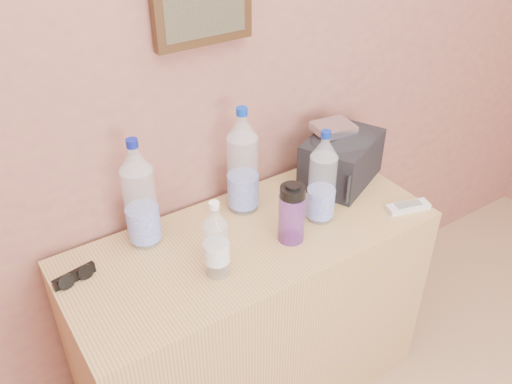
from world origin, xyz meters
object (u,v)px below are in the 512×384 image
Objects in this scene: pet_large_d at (322,181)px; foil_packet at (333,128)px; pet_small at (216,243)px; sunglasses at (74,276)px; pet_large_c at (243,166)px; nalgene_bottle at (292,213)px; pet_large_b at (140,199)px; dresser at (252,318)px; ac_remote at (408,207)px; toiletry_bag at (342,156)px.

foil_packet is (0.18, 0.16, 0.07)m from pet_large_d.
pet_small is 0.63m from foil_packet.
pet_small reaches higher than sunglasses.
sunglasses is at bearing -176.28° from pet_large_c.
pet_small reaches higher than nalgene_bottle.
pet_large_b is at bearing 3.16° from sunglasses.
nalgene_bottle is (-0.14, -0.04, -0.04)m from pet_large_d.
nalgene_bottle is (0.27, 0.01, -0.01)m from pet_small.
dresser is at bearing 26.14° from pet_small.
ac_remote reaches higher than dresser.
ac_remote is at bearing -25.04° from pet_large_d.
ac_remote is at bearing -7.03° from pet_small.
pet_large_c is at bearing 98.61° from nalgene_bottle.
toiletry_bag is at bearing -4.95° from pet_large_b.
toiletry_bag is (0.72, -0.06, -0.06)m from pet_large_b.
dresser is 0.48m from nalgene_bottle.
foil_packet is (0.93, 0.02, 0.19)m from sunglasses.
pet_large_b is (-0.28, 0.16, 0.52)m from dresser.
ac_remote is at bearing -18.16° from dresser.
pet_small is at bearing -178.28° from nalgene_bottle.
pet_small is (-0.41, -0.04, -0.03)m from pet_large_d.
dresser is 0.72m from foil_packet.
pet_large_c reaches higher than toiletry_bag.
sunglasses is (-0.76, 0.15, -0.12)m from pet_large_d.
foil_packet is at bearing 16.58° from dresser.
nalgene_bottle is 0.39m from foil_packet.
sunglasses is 1.07m from ac_remote.
dresser is 4.82× the size of pet_small.
toiletry_bag is at bearing 16.57° from pet_small.
sunglasses is at bearing -167.31° from pet_large_b.
pet_large_c is 1.28× the size of toiletry_bag.
nalgene_bottle is at bearing -165.91° from pet_large_d.
nalgene_bottle is 0.65m from sunglasses.
pet_large_d is 0.41m from pet_small.
pet_small is (-0.17, -0.08, 0.47)m from dresser.
toiletry_bag is (0.35, 0.17, -0.00)m from nalgene_bottle.
pet_small is at bearing -153.86° from dresser.
ac_remote is 0.51× the size of toiletry_bag.
pet_large_c reaches higher than foil_packet.
nalgene_bottle is at bearing -177.79° from toiletry_bag.
pet_large_b is at bearing 150.26° from dresser.
toiletry_bag is (0.96, -0.01, 0.08)m from sunglasses.
nalgene_bottle is at bearing 1.72° from pet_small.
nalgene_bottle is at bearing -148.02° from foil_packet.
nalgene_bottle is at bearing -81.39° from pet_large_c.
sunglasses is at bearing -178.87° from ac_remote.
toiletry_bag reaches higher than sunglasses.
pet_large_c is (0.34, -0.02, 0.00)m from pet_large_b.
dresser is 0.55m from pet_large_c.
pet_small is 1.87× the size of foil_packet.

